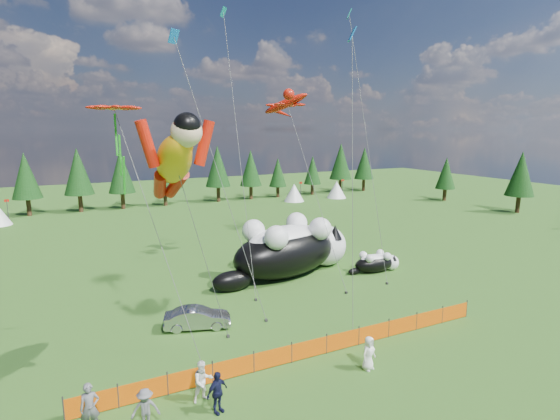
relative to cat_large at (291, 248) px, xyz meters
name	(u,v)px	position (x,y,z in m)	size (l,w,h in m)	color
ground	(283,333)	(-5.14, -8.75, -2.16)	(160.00, 160.00, 0.00)	#0C3309
safety_fence	(309,349)	(-5.14, -11.75, -1.66)	(22.06, 0.06, 1.10)	#262626
tree_line	(145,180)	(-5.14, 36.25, 1.84)	(90.00, 4.00, 8.00)	black
festival_tents	(228,197)	(5.86, 31.25, -0.76)	(50.00, 3.20, 2.80)	white
cat_large	(291,248)	(0.00, 0.00, 0.00)	(12.44, 6.52, 4.55)	black
cat_small	(377,262)	(6.43, -2.43, -1.38)	(4.58, 1.91, 1.65)	black
car	(197,318)	(-9.22, -6.01, -1.54)	(1.31, 3.74, 1.23)	#A7A7AC
spectator_a	(90,408)	(-15.23, -12.76, -1.19)	(0.71, 0.47, 1.95)	slate
spectator_b	(203,381)	(-10.88, -12.80, -1.26)	(0.87, 0.51, 1.79)	white
spectator_c	(217,393)	(-10.59, -13.81, -1.28)	(1.04, 0.53, 1.77)	#121533
spectator_d	(145,409)	(-13.34, -13.55, -1.33)	(1.07, 0.55, 1.65)	slate
spectator_e	(369,353)	(-3.14, -13.87, -1.34)	(0.80, 0.52, 1.65)	white
superhero_kite	(174,161)	(-11.23, -10.76, 7.81)	(5.71, 5.59, 12.55)	#F3A30C
gecko_kite	(286,104)	(2.45, 5.87, 11.30)	(6.23, 14.72, 17.43)	red
flower_kite	(115,111)	(-12.94, -5.93, 9.96)	(4.50, 5.80, 13.11)	red
diamond_kite_a	(178,49)	(-9.06, -3.27, 13.58)	(4.52, 4.27, 17.54)	blue
diamond_kite_b	(352,31)	(4.84, -0.36, 16.35)	(0.86, 5.65, 20.70)	#0B8F8A
diamond_kite_c	(352,48)	(-0.80, -8.50, 13.46)	(1.83, 3.59, 17.15)	blue
diamond_kite_d	(225,27)	(-3.70, 3.85, 16.63)	(1.49, 8.60, 21.45)	#0B8F8A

